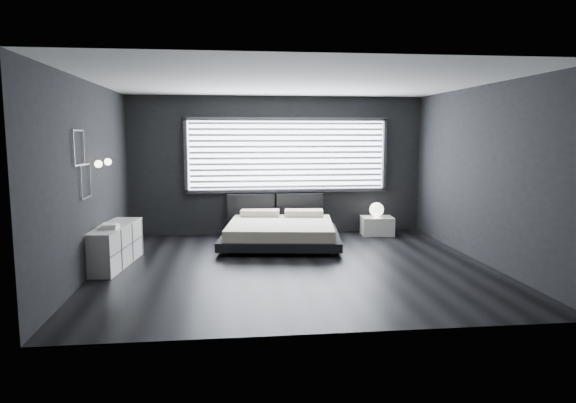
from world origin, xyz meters
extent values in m
plane|color=black|center=(0.00, 0.00, 0.00)|extent=(6.00, 6.00, 0.00)
plane|color=silver|center=(0.00, 0.00, 2.80)|extent=(6.00, 6.00, 0.00)
cube|color=black|center=(0.00, 2.75, 1.40)|extent=(6.00, 0.04, 2.80)
cube|color=black|center=(0.00, -2.75, 1.40)|extent=(6.00, 0.04, 2.80)
cube|color=black|center=(-3.00, 0.00, 1.40)|extent=(0.04, 5.50, 2.80)
cube|color=black|center=(3.00, 0.00, 1.40)|extent=(0.04, 5.50, 2.80)
cube|color=white|center=(0.20, 2.73, 1.61)|extent=(4.00, 0.02, 1.38)
cube|color=#47474C|center=(-1.84, 2.70, 1.61)|extent=(0.06, 0.08, 1.48)
cube|color=#47474C|center=(2.24, 2.70, 1.61)|extent=(0.06, 0.08, 1.48)
cube|color=#47474C|center=(0.20, 2.70, 2.34)|extent=(4.14, 0.08, 0.06)
cube|color=#47474C|center=(0.20, 2.70, 0.88)|extent=(4.14, 0.08, 0.06)
cube|color=silver|center=(0.20, 2.67, 1.61)|extent=(3.94, 0.03, 1.32)
cube|color=black|center=(-0.55, 2.64, 0.57)|extent=(0.96, 0.16, 0.52)
cube|color=black|center=(0.45, 2.64, 0.57)|extent=(0.96, 0.16, 0.52)
cylinder|color=silver|center=(-2.95, 0.05, 1.60)|extent=(0.10, 0.02, 0.02)
sphere|color=#FFE5B7|center=(-2.88, 0.05, 1.60)|extent=(0.11, 0.11, 0.11)
cylinder|color=silver|center=(-2.95, 0.65, 1.60)|extent=(0.10, 0.02, 0.02)
sphere|color=#FFE5B7|center=(-2.88, 0.65, 1.60)|extent=(0.11, 0.11, 0.11)
cube|color=#47474C|center=(-2.98, -0.55, 2.08)|extent=(0.01, 0.46, 0.02)
cube|color=#47474C|center=(-2.98, -0.55, 1.62)|extent=(0.01, 0.46, 0.02)
cube|color=#47474C|center=(-2.98, -0.32, 1.85)|extent=(0.01, 0.02, 0.46)
cube|color=#47474C|center=(-2.98, -0.78, 1.85)|extent=(0.01, 0.02, 0.46)
cube|color=#47474C|center=(-2.98, -0.30, 1.61)|extent=(0.01, 0.46, 0.02)
cube|color=#47474C|center=(-2.98, -0.30, 1.15)|extent=(0.01, 0.46, 0.02)
cube|color=#47474C|center=(-2.98, -0.07, 1.38)|extent=(0.01, 0.02, 0.46)
cube|color=#47474C|center=(-2.98, -0.53, 1.38)|extent=(0.01, 0.02, 0.46)
cube|color=black|center=(-1.07, 0.86, 0.04)|extent=(0.13, 0.13, 0.08)
cube|color=black|center=(0.74, 0.61, 0.04)|extent=(0.13, 0.13, 0.08)
cube|color=black|center=(-0.85, 2.49, 0.04)|extent=(0.13, 0.13, 0.08)
cube|color=black|center=(0.96, 2.24, 0.04)|extent=(0.13, 0.13, 0.08)
cube|color=black|center=(-0.05, 1.55, 0.15)|extent=(2.37, 2.29, 0.15)
cube|color=beige|center=(-0.05, 1.55, 0.33)|extent=(2.13, 2.13, 0.19)
cube|color=beige|center=(-0.38, 2.35, 0.49)|extent=(0.80, 0.50, 0.13)
cube|color=beige|center=(0.48, 2.24, 0.49)|extent=(0.80, 0.50, 0.13)
cube|color=white|center=(1.99, 2.30, 0.18)|extent=(0.68, 0.58, 0.37)
sphere|color=white|center=(1.99, 2.34, 0.51)|extent=(0.29, 0.29, 0.29)
cube|color=white|center=(-2.78, 0.36, 0.32)|extent=(0.63, 1.63, 0.63)
cube|color=#47474C|center=(-2.56, 0.33, 0.32)|extent=(0.20, 1.56, 0.61)
cube|color=silver|center=(-2.79, 0.13, 0.65)|extent=(0.26, 0.33, 0.04)
cube|color=silver|center=(-2.78, 0.11, 0.69)|extent=(0.25, 0.31, 0.03)
camera|label=1|loc=(-0.99, -7.70, 2.02)|focal=32.00mm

